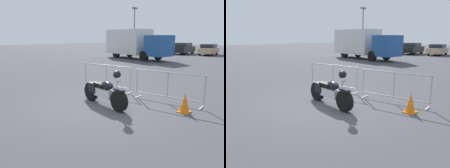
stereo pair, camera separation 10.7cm
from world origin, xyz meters
TOP-DOWN VIEW (x-y plane):
  - ground_plane at (0.00, 0.00)m, footprint 120.00×120.00m
  - motorcycle at (0.10, 0.13)m, footprint 2.18×0.58m
  - crowd_barrier_near at (-1.32, 1.77)m, footprint 2.49×0.64m
  - crowd_barrier_far at (1.53, 1.77)m, footprint 2.49×0.64m
  - box_truck at (-8.59, 13.81)m, footprint 8.00×3.78m
  - parked_car_white at (-10.56, 23.58)m, footprint 1.98×4.36m
  - parked_car_black at (-7.43, 23.43)m, footprint 2.02×4.45m
  - parked_car_tan at (-4.31, 23.81)m, footprint 1.85×4.08m
  - traffic_cone at (2.39, 1.21)m, footprint 0.34×0.34m
  - street_lamp at (-11.24, 17.49)m, footprint 0.36×0.70m

SIDE VIEW (x-z plane):
  - ground_plane at x=0.00m, z-range 0.00..0.00m
  - traffic_cone at x=2.39m, z-range -0.01..0.58m
  - motorcycle at x=0.10m, z-range -0.15..1.09m
  - crowd_barrier_near at x=-1.32m, z-range 0.02..1.09m
  - crowd_barrier_far at x=1.53m, z-range 0.02..1.09m
  - parked_car_tan at x=-4.31m, z-range 0.01..1.37m
  - parked_car_white at x=-10.56m, z-range 0.01..1.46m
  - parked_car_black at x=-7.43m, z-range 0.01..1.49m
  - box_truck at x=-8.59m, z-range 0.15..3.13m
  - street_lamp at x=-11.24m, z-range 0.87..6.55m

